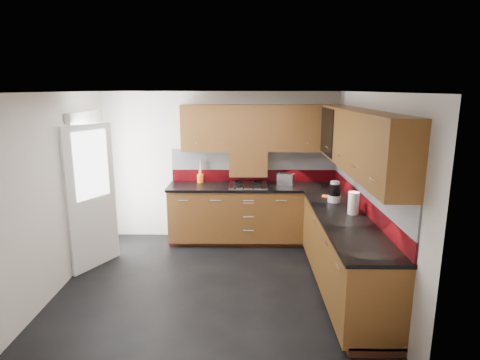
{
  "coord_description": "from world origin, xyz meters",
  "views": [
    {
      "loc": [
        0.39,
        -4.66,
        2.44
      ],
      "look_at": [
        0.33,
        0.65,
        1.22
      ],
      "focal_mm": 30.0,
      "sensor_mm": 36.0,
      "label": 1
    }
  ],
  "objects_px": {
    "gas_hob": "(248,185)",
    "toaster": "(286,179)",
    "food_processor": "(334,192)",
    "utensil_pot": "(200,177)"
  },
  "relations": [
    {
      "from": "gas_hob",
      "to": "food_processor",
      "type": "xyz_separation_m",
      "value": [
        1.16,
        -0.89,
        0.12
      ]
    },
    {
      "from": "gas_hob",
      "to": "food_processor",
      "type": "bearing_deg",
      "value": -37.47
    },
    {
      "from": "gas_hob",
      "to": "toaster",
      "type": "xyz_separation_m",
      "value": [
        0.6,
        0.1,
        0.07
      ]
    },
    {
      "from": "gas_hob",
      "to": "food_processor",
      "type": "height_order",
      "value": "food_processor"
    },
    {
      "from": "food_processor",
      "to": "utensil_pot",
      "type": "bearing_deg",
      "value": 149.81
    },
    {
      "from": "utensil_pot",
      "to": "toaster",
      "type": "height_order",
      "value": "utensil_pot"
    },
    {
      "from": "gas_hob",
      "to": "utensil_pot",
      "type": "distance_m",
      "value": 0.82
    },
    {
      "from": "utensil_pot",
      "to": "food_processor",
      "type": "xyz_separation_m",
      "value": [
        1.94,
        -1.13,
        0.04
      ]
    },
    {
      "from": "gas_hob",
      "to": "toaster",
      "type": "height_order",
      "value": "toaster"
    },
    {
      "from": "food_processor",
      "to": "toaster",
      "type": "bearing_deg",
      "value": 119.18
    }
  ]
}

